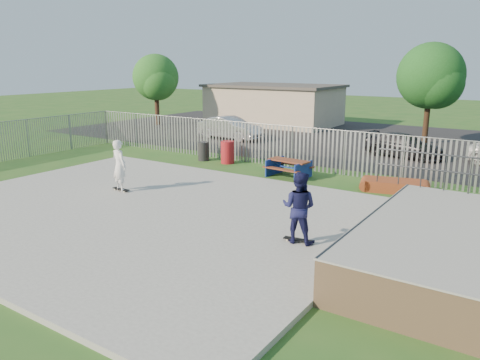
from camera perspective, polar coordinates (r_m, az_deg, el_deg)
The scene contains 18 objects.
ground at distance 16.09m, azimuth -12.05°, elevation -3.95°, with size 120.00×120.00×0.00m, color #265A1F.
concrete_slab at distance 16.06m, azimuth -12.07°, elevation -3.70°, with size 15.00×12.00×0.15m, color gray.
quarter_pipe at distance 12.51m, azimuth 24.42°, elevation -7.52°, with size 5.50×7.05×2.19m.
fence at distance 18.63m, azimuth 0.07°, elevation 2.02°, with size 26.04×16.02×2.00m.
picnic_table at distance 20.73m, azimuth 5.96°, elevation 1.45°, with size 1.94×1.65×0.76m.
funbox at distance 19.29m, azimuth 18.33°, elevation -0.67°, with size 2.41×1.63×0.44m.
trash_bin_red at distance 23.40m, azimuth -1.53°, elevation 3.40°, with size 0.67×0.67×1.11m, color #A3191F.
trash_bin_grey at distance 24.16m, azimuth -4.47°, elevation 3.52°, with size 0.58×0.58×0.96m, color black.
parking_lot at distance 31.97m, azimuth 13.03°, elevation 4.94°, with size 40.00×18.00×0.02m, color black.
car_silver at distance 30.83m, azimuth -1.25°, elevation 6.37°, with size 1.56×4.47×1.47m, color silver.
car_dark at distance 26.35m, azimuth 19.34°, elevation 3.98°, with size 1.71×4.21×1.22m, color black.
building at distance 38.77m, azimuth 4.11°, elevation 9.20°, with size 10.40×6.40×3.20m.
tree_left at distance 38.57m, azimuth -10.23°, elevation 12.20°, with size 3.63×3.63×5.61m.
tree_mid at distance 31.08m, azimuth 22.22°, elevation 11.66°, with size 3.97×3.97×6.13m.
skateboard_a at distance 12.97m, azimuth 7.06°, elevation -7.31°, with size 0.82×0.30×0.08m.
skateboard_b at distance 18.44m, azimuth -14.30°, elevation -1.15°, with size 0.81×0.24×0.08m.
skater_navy at distance 12.66m, azimuth 7.19°, elevation -3.33°, with size 0.95×0.74×1.96m, color #151743.
skater_white at distance 18.22m, azimuth -14.48°, elevation 1.71°, with size 0.72×0.47×1.96m, color white.
Camera 1 is at (11.08, -10.59, 4.90)m, focal length 35.00 mm.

